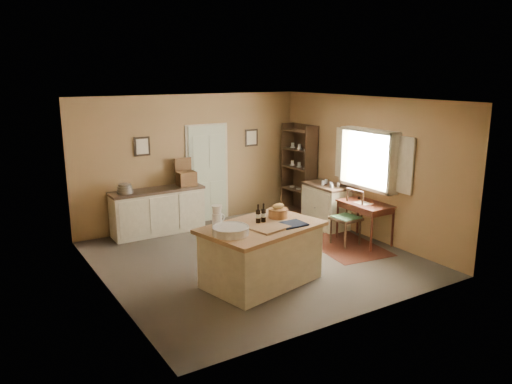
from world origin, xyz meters
TOP-DOWN VIEW (x-y plane):
  - ground at (0.00, 0.00)m, footprint 5.00×5.00m
  - wall_back at (0.00, 2.50)m, footprint 5.00×0.10m
  - wall_front at (0.00, -2.50)m, footprint 5.00×0.10m
  - wall_left at (-2.50, 0.00)m, footprint 0.10×5.00m
  - wall_right at (2.50, 0.00)m, footprint 0.10×5.00m
  - ceiling at (0.00, 0.00)m, footprint 5.00×5.00m
  - door at (0.35, 2.47)m, footprint 0.97×0.06m
  - framed_prints at (0.20, 2.48)m, footprint 2.82×0.02m
  - window at (2.42, -0.20)m, footprint 0.25×1.99m
  - work_island at (-0.45, -0.91)m, footprint 1.98×1.51m
  - sideboard at (-0.89, 2.20)m, footprint 1.85×0.53m
  - rug at (1.75, -0.36)m, footprint 1.31×1.73m
  - writing_desk at (2.20, -0.36)m, footprint 0.61×0.99m
  - desk_chair at (1.82, -0.27)m, footprint 0.50×0.50m
  - right_cabinet at (2.20, 0.76)m, footprint 0.56×1.01m
  - shelving_unit at (2.35, 1.86)m, footprint 0.34×0.91m

SIDE VIEW (x-z plane):
  - ground at x=0.00m, z-range 0.00..0.00m
  - rug at x=1.75m, z-range 0.00..0.01m
  - right_cabinet at x=2.20m, z-range -0.04..0.95m
  - sideboard at x=-0.89m, z-range -0.11..1.07m
  - work_island at x=-0.45m, z-range -0.12..1.08m
  - desk_chair at x=1.82m, z-range 0.00..1.00m
  - writing_desk at x=2.20m, z-range 0.27..1.08m
  - shelving_unit at x=2.35m, z-range 0.00..2.02m
  - door at x=0.35m, z-range 0.00..2.11m
  - wall_back at x=0.00m, z-range 0.00..2.70m
  - wall_front at x=0.00m, z-range 0.00..2.70m
  - wall_left at x=-2.50m, z-range 0.00..2.70m
  - wall_right at x=2.50m, z-range 0.00..2.70m
  - window at x=2.42m, z-range 0.99..2.11m
  - framed_prints at x=0.20m, z-range 1.53..1.91m
  - ceiling at x=0.00m, z-range 2.70..2.70m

